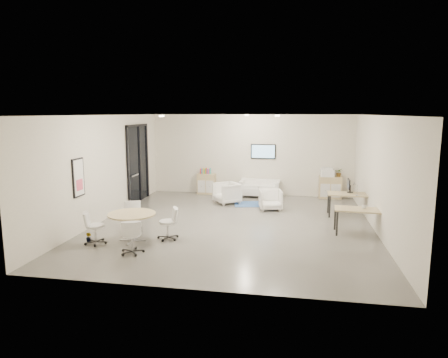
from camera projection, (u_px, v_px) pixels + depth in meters
name	position (u px, v px, depth m)	size (l,w,h in m)	color
room_shell	(234.00, 171.00, 11.55)	(9.60, 10.60, 4.80)	#585651
glass_door	(138.00, 161.00, 14.69)	(0.09, 1.90, 2.85)	black
artwork	(78.00, 178.00, 10.70)	(0.05, 0.54, 1.04)	black
wall_tv	(263.00, 151.00, 15.78)	(0.98, 0.06, 0.58)	black
ceiling_spots	(232.00, 116.00, 12.14)	(3.14, 4.14, 0.03)	#FFEAC6
sideboard_left	(206.00, 184.00, 16.22)	(0.73, 0.38, 0.82)	tan
sideboard_right	(330.00, 187.00, 15.35)	(0.85, 0.41, 0.85)	tan
books	(206.00, 171.00, 16.14)	(0.43, 0.14, 0.22)	red
printer	(327.00, 172.00, 15.28)	(0.50, 0.42, 0.35)	white
loveseat	(260.00, 189.00, 15.68)	(1.59, 0.87, 0.58)	white
blue_rug	(254.00, 204.00, 14.41)	(1.41, 0.94, 0.01)	#2E498C
armchair_left	(227.00, 192.00, 14.51)	(0.81, 0.76, 0.83)	white
armchair_right	(271.00, 199.00, 13.55)	(0.73, 0.69, 0.75)	white
desk_rear	(350.00, 196.00, 12.67)	(1.42, 0.73, 0.73)	tan
desk_front	(360.00, 212.00, 10.80)	(1.38, 0.78, 0.69)	tan
monitor	(349.00, 185.00, 12.77)	(0.20, 0.50, 0.44)	black
round_table	(132.00, 217.00, 10.17)	(1.21, 1.21, 0.74)	tan
meeting_chairs	(132.00, 226.00, 10.21)	(2.44, 2.44, 0.82)	white
plant_cabinet	(339.00, 173.00, 15.24)	(0.29, 0.32, 0.25)	#3F7F3F
plant_floor	(89.00, 240.00, 10.17)	(0.15, 0.27, 0.12)	#3F7F3F
cup	(364.00, 207.00, 10.80)	(0.12, 0.10, 0.12)	white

